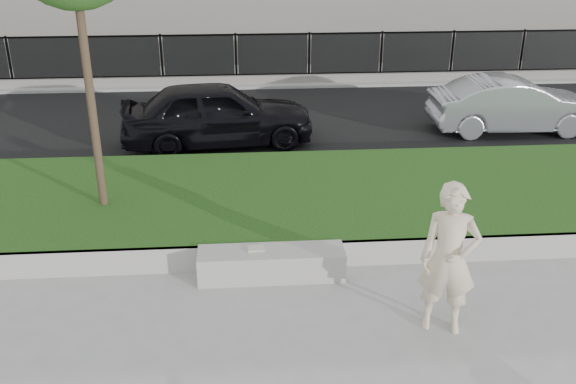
{
  "coord_description": "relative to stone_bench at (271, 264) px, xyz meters",
  "views": [
    {
      "loc": [
        -0.5,
        -7.23,
        4.83
      ],
      "look_at": [
        0.14,
        1.2,
        1.16
      ],
      "focal_mm": 40.0,
      "sensor_mm": 36.0,
      "label": 1
    }
  ],
  "objects": [
    {
      "name": "man",
      "position": [
        2.1,
        -1.39,
        0.77
      ],
      "size": [
        0.82,
        0.65,
        1.96
      ],
      "primitive_type": "imported",
      "rotation": [
        0.0,
        0.0,
        -0.28
      ],
      "color": "beige",
      "rests_on": "ground"
    },
    {
      "name": "stone_bench",
      "position": [
        0.0,
        0.0,
        0.0
      ],
      "size": [
        2.1,
        0.52,
        0.43
      ],
      "primitive_type": "cube",
      "color": "#9B9891",
      "rests_on": "ground"
    },
    {
      "name": "car_silver",
      "position": [
        6.07,
        6.24,
        0.47
      ],
      "size": [
        3.93,
        1.44,
        1.29
      ],
      "primitive_type": "imported",
      "rotation": [
        0.0,
        0.0,
        1.55
      ],
      "color": "#9DA0A5",
      "rests_on": "street"
    },
    {
      "name": "ground",
      "position": [
        0.13,
        -0.8,
        -0.21
      ],
      "size": [
        90.0,
        90.0,
        0.0
      ],
      "primitive_type": "plane",
      "color": "gray",
      "rests_on": "ground"
    },
    {
      "name": "book",
      "position": [
        -0.21,
        0.05,
        0.23
      ],
      "size": [
        0.24,
        0.18,
        0.03
      ],
      "primitive_type": "cube",
      "rotation": [
        0.0,
        0.0,
        0.03
      ],
      "color": "beige",
      "rests_on": "stone_bench"
    },
    {
      "name": "car_dark",
      "position": [
        -0.9,
        5.8,
        0.55
      ],
      "size": [
        4.42,
        2.23,
        1.45
      ],
      "primitive_type": "imported",
      "rotation": [
        0.0,
        0.0,
        1.7
      ],
      "color": "black",
      "rests_on": "street"
    },
    {
      "name": "iron_fence",
      "position": [
        0.13,
        11.2,
        0.33
      ],
      "size": [
        32.0,
        0.3,
        1.5
      ],
      "color": "slate",
      "rests_on": "far_pavement"
    },
    {
      "name": "street",
      "position": [
        0.13,
        7.7,
        -0.19
      ],
      "size": [
        34.0,
        7.0,
        0.04
      ],
      "primitive_type": "cube",
      "color": "black",
      "rests_on": "ground"
    },
    {
      "name": "grass_bank",
      "position": [
        0.13,
        2.2,
        -0.01
      ],
      "size": [
        34.0,
        4.0,
        0.4
      ],
      "primitive_type": "cube",
      "color": "black",
      "rests_on": "ground"
    },
    {
      "name": "far_pavement",
      "position": [
        0.13,
        12.2,
        -0.15
      ],
      "size": [
        34.0,
        3.0,
        0.12
      ],
      "primitive_type": "cube",
      "color": "gray",
      "rests_on": "ground"
    },
    {
      "name": "grass_kerb",
      "position": [
        0.13,
        0.24,
        -0.01
      ],
      "size": [
        34.0,
        0.08,
        0.4
      ],
      "primitive_type": "cube",
      "color": "#9B9891",
      "rests_on": "ground"
    }
  ]
}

